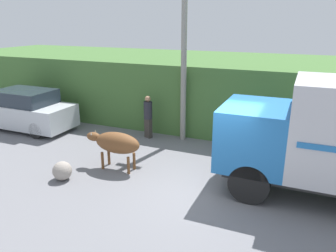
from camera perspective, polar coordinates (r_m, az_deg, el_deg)
ground_plane at (r=9.46m, az=6.57°, el=-11.10°), size 60.00×60.00×0.00m
hillside_embankment at (r=15.78m, az=14.54°, el=5.91°), size 32.00×6.82×2.88m
brown_cow at (r=10.46m, az=-9.04°, el=-2.92°), size 1.91×0.67×1.23m
parked_suv at (r=15.58m, az=-23.66°, el=2.51°), size 4.41×1.82×1.74m
pedestrian_on_hill at (r=13.16m, az=-3.49°, el=1.95°), size 0.44×0.44×1.74m
utility_pole at (r=12.50m, az=2.79°, el=12.89°), size 0.90×0.22×6.72m
roadside_rock at (r=10.37m, az=-17.93°, el=-7.43°), size 0.57×0.57×0.57m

